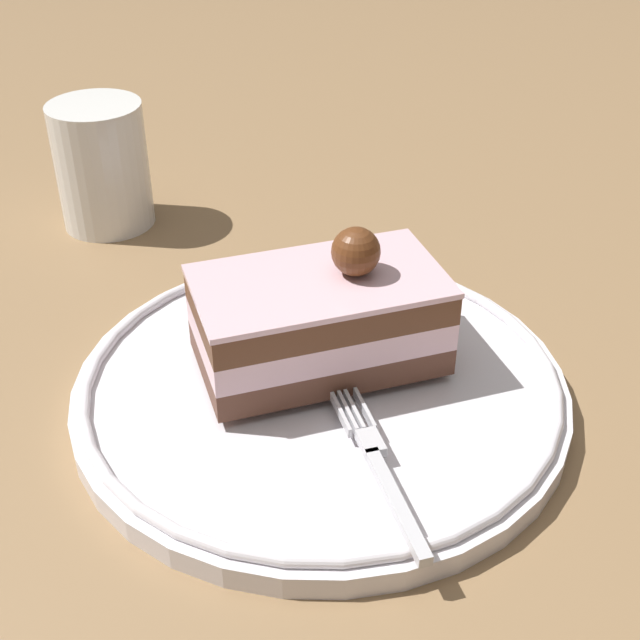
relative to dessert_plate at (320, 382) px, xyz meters
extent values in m
plane|color=olive|center=(-0.02, 0.00, -0.01)|extent=(2.40, 2.40, 0.00)
cylinder|color=white|center=(0.00, 0.00, 0.00)|extent=(0.25, 0.25, 0.01)
torus|color=white|center=(0.00, 0.00, 0.01)|extent=(0.24, 0.24, 0.01)
cube|color=brown|center=(0.00, -0.01, 0.02)|extent=(0.13, 0.09, 0.02)
cube|color=beige|center=(0.00, -0.01, 0.03)|extent=(0.13, 0.09, 0.02)
cube|color=brown|center=(0.00, -0.01, 0.05)|extent=(0.13, 0.09, 0.02)
cube|color=beige|center=(0.00, -0.01, 0.06)|extent=(0.14, 0.10, 0.00)
sphere|color=brown|center=(-0.02, -0.01, 0.07)|extent=(0.02, 0.02, 0.02)
cube|color=silver|center=(-0.02, 0.10, 0.01)|extent=(0.02, 0.06, 0.00)
cube|color=silver|center=(-0.02, 0.06, 0.01)|extent=(0.01, 0.02, 0.00)
cube|color=silver|center=(-0.02, 0.04, 0.01)|extent=(0.01, 0.03, 0.00)
cube|color=silver|center=(-0.01, 0.04, 0.01)|extent=(0.01, 0.03, 0.00)
cube|color=silver|center=(-0.01, 0.04, 0.01)|extent=(0.01, 0.03, 0.00)
cube|color=silver|center=(-0.01, 0.04, 0.01)|extent=(0.01, 0.03, 0.00)
cylinder|color=white|center=(0.13, -0.20, 0.03)|extent=(0.06, 0.06, 0.09)
cylinder|color=#B7232D|center=(0.13, -0.20, 0.01)|extent=(0.06, 0.06, 0.03)
camera|label=1|loc=(0.03, 0.34, 0.27)|focal=48.02mm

